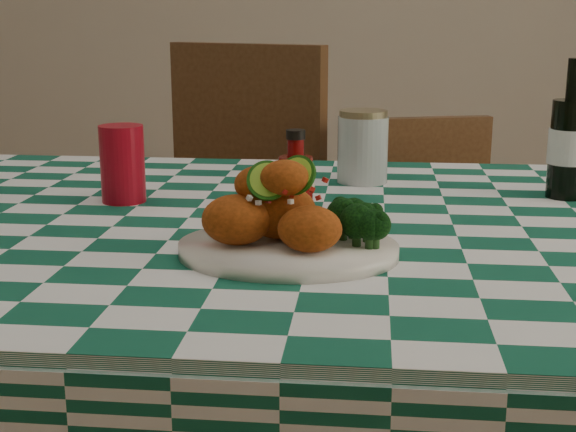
# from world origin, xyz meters

# --- Properties ---
(plate) EXTENTS (0.29, 0.23, 0.02)m
(plate) POSITION_xyz_m (-0.03, -0.19, 0.80)
(plate) COLOR white
(plate) RESTS_ON dining_table
(fried_chicken_pile) EXTENTS (0.17, 0.13, 0.11)m
(fried_chicken_pile) POSITION_xyz_m (-0.03, -0.19, 0.86)
(fried_chicken_pile) COLOR #B04411
(fried_chicken_pile) RESTS_ON plate
(broccoli_side) EXTENTS (0.08, 0.08, 0.06)m
(broccoli_side) POSITION_xyz_m (0.07, -0.18, 0.83)
(broccoli_side) COLOR black
(broccoli_side) RESTS_ON plate
(red_tumbler) EXTENTS (0.09, 0.09, 0.13)m
(red_tumbler) POSITION_xyz_m (-0.34, 0.10, 0.85)
(red_tumbler) COLOR maroon
(red_tumbler) RESTS_ON dining_table
(ketchup_bottle) EXTENTS (0.06, 0.06, 0.13)m
(ketchup_bottle) POSITION_xyz_m (-0.05, 0.10, 0.85)
(ketchup_bottle) COLOR #690505
(ketchup_bottle) RESTS_ON dining_table
(mason_jar) EXTENTS (0.11, 0.11, 0.14)m
(mason_jar) POSITION_xyz_m (0.06, 0.30, 0.85)
(mason_jar) COLOR #B2BCBA
(mason_jar) RESTS_ON dining_table
(beer_bottle) EXTENTS (0.09, 0.09, 0.24)m
(beer_bottle) POSITION_xyz_m (0.42, 0.21, 0.91)
(beer_bottle) COLOR black
(beer_bottle) RESTS_ON dining_table
(wooden_chair_left) EXTENTS (0.62, 0.63, 1.02)m
(wooden_chair_left) POSITION_xyz_m (-0.34, 0.76, 0.51)
(wooden_chair_left) COLOR #472814
(wooden_chair_left) RESTS_ON ground
(wooden_chair_right) EXTENTS (0.48, 0.49, 0.84)m
(wooden_chair_right) POSITION_xyz_m (0.24, 0.68, 0.42)
(wooden_chair_right) COLOR #472814
(wooden_chair_right) RESTS_ON ground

